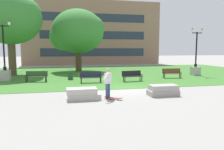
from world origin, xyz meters
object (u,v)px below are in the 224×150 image
at_px(person_skateboarder, 108,81).
at_px(lamp_post_center, 5,68).
at_px(concrete_block_left, 163,90).
at_px(park_bench_far_right, 132,75).
at_px(skateboard, 113,98).
at_px(park_bench_near_right, 172,73).
at_px(trash_bin, 70,74).
at_px(lamp_post_left, 196,66).
at_px(park_bench_far_left, 36,76).
at_px(park_bench_near_left, 91,76).
at_px(concrete_block_center, 83,94).

bearing_deg(person_skateboarder, lamp_post_center, 130.52).
bearing_deg(concrete_block_left, park_bench_far_right, 91.01).
relative_size(park_bench_far_right, lamp_post_center, 0.35).
height_order(skateboard, park_bench_near_right, park_bench_near_right).
bearing_deg(trash_bin, lamp_post_left, 1.90).
relative_size(concrete_block_left, lamp_post_center, 0.34).
relative_size(skateboard, park_bench_near_right, 0.52).
bearing_deg(park_bench_far_left, concrete_block_left, -41.86).
height_order(park_bench_near_left, park_bench_near_right, same).
distance_m(park_bench_near_right, lamp_post_center, 15.31).
bearing_deg(lamp_post_center, park_bench_far_left, -27.84).
height_order(person_skateboarder, skateboard, person_skateboarder).
bearing_deg(concrete_block_center, person_skateboarder, -0.81).
bearing_deg(concrete_block_center, trash_bin, 93.27).
relative_size(concrete_block_left, park_bench_near_left, 1.00).
height_order(concrete_block_left, park_bench_near_left, park_bench_near_left).
relative_size(person_skateboarder, park_bench_near_left, 0.95).
bearing_deg(lamp_post_left, concrete_block_left, -132.13).
height_order(skateboard, park_bench_far_left, park_bench_far_left).
xyz_separation_m(person_skateboarder, lamp_post_left, (11.15, 8.59, 0.05)).
xyz_separation_m(park_bench_far_left, lamp_post_center, (-2.81, 1.48, 0.54)).
bearing_deg(park_bench_near_left, park_bench_far_right, 0.54).
bearing_deg(concrete_block_center, park_bench_near_left, 79.01).
height_order(concrete_block_left, park_bench_near_right, park_bench_near_right).
relative_size(park_bench_near_left, lamp_post_left, 0.37).
relative_size(park_bench_near_left, park_bench_near_right, 0.98).
bearing_deg(park_bench_far_left, park_bench_near_right, -0.90).
relative_size(park_bench_near_right, park_bench_far_right, 0.99).
relative_size(skateboard, trash_bin, 1.00).
height_order(person_skateboarder, park_bench_near_left, person_skateboarder).
bearing_deg(lamp_post_center, concrete_block_center, -55.13).
distance_m(person_skateboarder, park_bench_far_right, 6.79).
distance_m(concrete_block_left, park_bench_near_left, 6.91).
distance_m(person_skateboarder, trash_bin, 8.38).
height_order(park_bench_far_right, trash_bin, trash_bin).
xyz_separation_m(lamp_post_left, lamp_post_center, (-18.68, 0.22, 0.06)).
relative_size(concrete_block_left, park_bench_far_right, 0.97).
distance_m(park_bench_near_left, park_bench_near_right, 8.04).
bearing_deg(lamp_post_center, park_bench_near_left, -22.01).
height_order(concrete_block_left, skateboard, concrete_block_left).
distance_m(park_bench_near_left, lamp_post_center, 7.85).
bearing_deg(park_bench_far_right, trash_bin, 156.57).
xyz_separation_m(park_bench_near_left, park_bench_near_right, (7.94, 1.26, 0.00)).
height_order(lamp_post_left, trash_bin, lamp_post_left).
xyz_separation_m(skateboard, park_bench_near_right, (7.43, 7.49, 0.45)).
xyz_separation_m(park_bench_near_right, park_bench_far_left, (-12.39, 0.19, 0.00)).
distance_m(person_skateboarder, park_bench_near_right, 10.49).
xyz_separation_m(concrete_block_center, lamp_post_left, (12.56, 8.57, 0.71)).
xyz_separation_m(concrete_block_center, person_skateboarder, (1.40, -0.02, 0.67)).
xyz_separation_m(park_bench_far_left, lamp_post_left, (15.87, 1.26, 0.48)).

